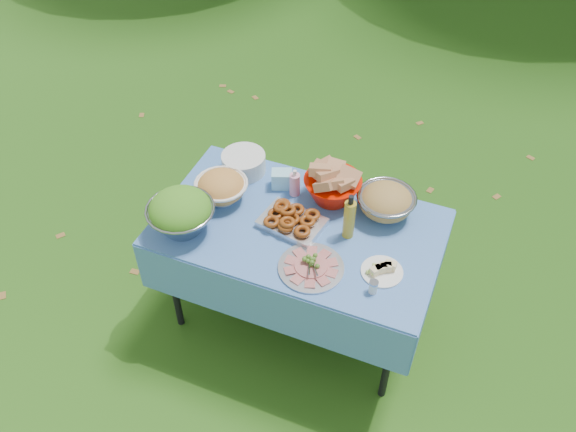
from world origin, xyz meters
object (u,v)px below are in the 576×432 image
Objects in this scene: charcuterie_platter at (311,263)px; salad_bowl at (181,213)px; pasta_bowl_steel at (386,201)px; oil_bottle at (349,216)px; picnic_table at (298,273)px; plate_stack at (244,163)px; bread_bowl at (333,184)px.

salad_bowl is at bearing 179.65° from charcuterie_platter.
salad_bowl is 1.13× the size of pasta_bowl_steel.
charcuterie_platter is 1.20× the size of oil_bottle.
salad_bowl is 0.85m from oil_bottle.
oil_bottle is at bearing -119.39° from pasta_bowl_steel.
picnic_table is at bearing -171.86° from oil_bottle.
plate_stack is 0.77× the size of charcuterie_platter.
picnic_table is 0.66m from pasta_bowl_steel.
picnic_table is 5.44× the size of oil_bottle.
charcuterie_platter reaches higher than picnic_table.
pasta_bowl_steel is (0.83, -0.03, 0.03)m from plate_stack.
oil_bottle is (0.80, 0.28, 0.02)m from salad_bowl.
plate_stack is 0.81m from charcuterie_platter.
oil_bottle reaches higher than bread_bowl.
bread_bowl is 0.97× the size of charcuterie_platter.
pasta_bowl_steel is 0.56m from charcuterie_platter.
plate_stack is 0.79× the size of bread_bowl.
charcuterie_platter is (0.07, -0.51, -0.07)m from bread_bowl.
plate_stack is at bearing 79.83° from salad_bowl.
plate_stack is (-0.45, 0.30, 0.44)m from picnic_table.
salad_bowl reaches higher than plate_stack.
oil_bottle reaches higher than salad_bowl.
charcuterie_platter is at bearing -41.49° from plate_stack.
plate_stack reaches higher than charcuterie_platter.
pasta_bowl_steel is (0.30, 0.00, -0.02)m from bread_bowl.
oil_bottle reaches higher than pasta_bowl_steel.
oil_bottle is (0.70, -0.26, 0.08)m from plate_stack.
picnic_table is 4.68× the size of bread_bowl.
plate_stack is at bearing 176.58° from bread_bowl.
pasta_bowl_steel is at bearing 28.52° from salad_bowl.
plate_stack is at bearing 177.96° from pasta_bowl_steel.
salad_bowl is 1.07× the size of charcuterie_platter.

